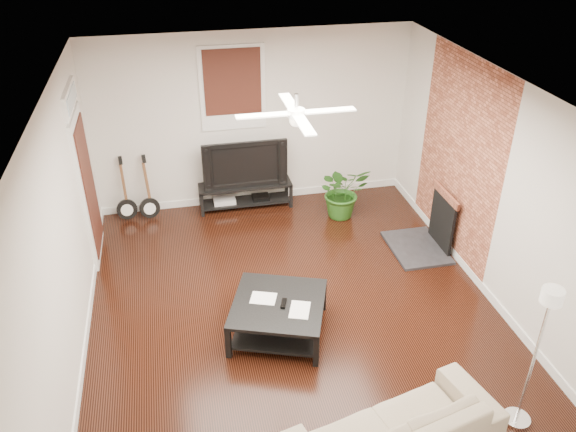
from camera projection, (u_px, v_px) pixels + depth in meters
The scene contains 14 objects.
room at pixel (295, 214), 6.48m from camera, with size 5.01×6.01×2.81m.
brick_accent at pixel (458, 159), 7.78m from camera, with size 0.02×2.20×2.80m, color brown.
fireplace at pixel (430, 221), 8.20m from camera, with size 0.80×1.10×0.92m, color black.
window_back at pixel (233, 88), 8.65m from camera, with size 1.00×0.06×1.30m, color #39170F.
door_left at pixel (85, 174), 7.71m from camera, with size 0.08×1.00×2.50m, color white.
tv_stand at pixel (246, 195), 9.39m from camera, with size 1.49×0.40×0.42m, color black.
tv at pixel (244, 162), 9.11m from camera, with size 1.34×0.18×0.77m, color black.
coffee_table at pixel (279, 317), 6.75m from camera, with size 1.05×1.05×0.44m, color black.
sofa at pixel (395, 431), 5.26m from camera, with size 2.00×0.78×0.58m, color #BCAC8D.
floor_lamp at pixel (534, 359), 5.33m from camera, with size 0.27×0.27×1.63m, color silver, non-canonical shape.
potted_plant at pixel (343, 191), 9.03m from camera, with size 0.78×0.68×0.87m, color #255919.
guitar_left at pixel (124, 191), 8.87m from camera, with size 0.32×0.23×1.04m, color black, non-canonical shape.
guitar_right at pixel (147, 189), 8.90m from camera, with size 0.32×0.23×1.04m, color black, non-canonical shape.
ceiling_fan at pixel (296, 113), 5.87m from camera, with size 1.24×1.24×0.32m, color white, non-canonical shape.
Camera 1 is at (-1.26, -5.46, 4.65)m, focal length 35.88 mm.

